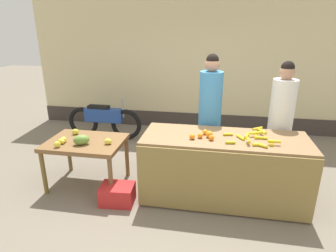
% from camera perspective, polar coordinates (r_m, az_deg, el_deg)
% --- Properties ---
extents(ground_plane, '(24.00, 24.00, 0.00)m').
position_cam_1_polar(ground_plane, '(4.17, 3.38, -13.31)').
color(ground_plane, '#756B5B').
extents(market_wall_back, '(7.64, 0.23, 3.53)m').
position_cam_1_polar(market_wall_back, '(6.37, 6.89, 14.68)').
color(market_wall_back, beige).
rests_on(market_wall_back, ground).
extents(fruit_stall_counter, '(2.15, 0.83, 0.90)m').
position_cam_1_polar(fruit_stall_counter, '(3.92, 10.99, -8.38)').
color(fruit_stall_counter, olive).
rests_on(fruit_stall_counter, ground).
extents(side_table_wooden, '(1.08, 0.80, 0.71)m').
position_cam_1_polar(side_table_wooden, '(4.26, -16.21, -3.89)').
color(side_table_wooden, brown).
rests_on(side_table_wooden, ground).
extents(banana_bunch_pile, '(0.68, 0.63, 0.07)m').
position_cam_1_polar(banana_bunch_pile, '(3.75, 17.05, -2.14)').
color(banana_bunch_pile, gold).
rests_on(banana_bunch_pile, fruit_stall_counter).
extents(orange_pile, '(0.31, 0.27, 0.09)m').
position_cam_1_polar(orange_pile, '(3.66, 7.35, -1.82)').
color(orange_pile, orange).
rests_on(orange_pile, fruit_stall_counter).
extents(mango_papaya_pile, '(0.77, 0.61, 0.14)m').
position_cam_1_polar(mango_papaya_pile, '(4.14, -17.63, -2.63)').
color(mango_papaya_pile, yellow).
rests_on(mango_papaya_pile, side_table_wooden).
extents(vendor_woman_blue_shirt, '(0.34, 0.34, 1.89)m').
position_cam_1_polar(vendor_woman_blue_shirt, '(4.34, 8.38, 1.84)').
color(vendor_woman_blue_shirt, '#33333D').
rests_on(vendor_woman_blue_shirt, ground).
extents(vendor_woman_white_shirt, '(0.34, 0.34, 1.81)m').
position_cam_1_polar(vendor_woman_white_shirt, '(4.42, 21.61, 0.42)').
color(vendor_woman_white_shirt, '#33333D').
rests_on(vendor_woman_white_shirt, ground).
extents(parked_motorcycle, '(1.60, 0.18, 0.88)m').
position_cam_1_polar(parked_motorcycle, '(6.08, -12.75, 1.24)').
color(parked_motorcycle, black).
rests_on(parked_motorcycle, ground).
extents(produce_crate, '(0.46, 0.35, 0.26)m').
position_cam_1_polar(produce_crate, '(3.96, -10.15, -13.36)').
color(produce_crate, red).
rests_on(produce_crate, ground).
extents(produce_sack, '(0.47, 0.46, 0.58)m').
position_cam_1_polar(produce_sack, '(4.75, -3.45, -5.00)').
color(produce_sack, maroon).
rests_on(produce_sack, ground).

